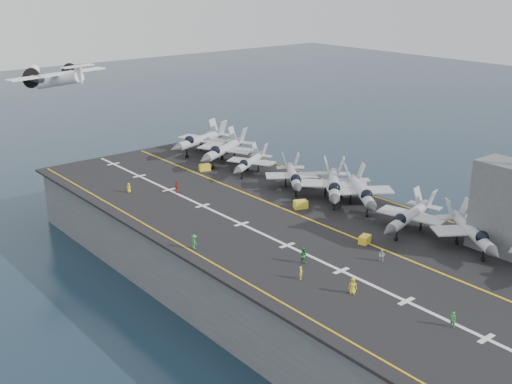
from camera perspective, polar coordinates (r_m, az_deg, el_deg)
ground at (r=101.63m, az=1.44°, el=-7.52°), size 500.00×500.00×0.00m
hull at (r=99.50m, az=1.46°, el=-4.94°), size 36.00×90.00×10.00m
flight_deck at (r=97.51m, az=1.49°, el=-2.15°), size 38.00×92.00×0.40m
foul_line at (r=99.29m, az=2.80°, el=-1.63°), size 0.35×90.00×0.02m
landing_centerline at (r=93.88m, az=-1.29°, el=-2.86°), size 0.50×90.00×0.02m
deck_edge_port at (r=88.09m, az=-6.96°, el=-4.52°), size 0.25×90.00×0.02m
deck_edge_stbd at (r=109.70m, az=8.84°, el=0.19°), size 0.25×90.00×0.02m
fighter_jet_1 at (r=89.60m, az=18.62°, el=-3.27°), size 16.26×17.54×5.07m
fighter_jet_2 at (r=92.83m, az=13.48°, el=-2.02°), size 16.30×12.84×4.99m
fighter_jet_3 at (r=101.16m, az=9.35°, el=0.13°), size 17.32×18.59×5.37m
fighter_jet_4 at (r=103.47m, az=6.95°, el=0.73°), size 18.90×18.88×5.56m
fighter_jet_5 at (r=108.30m, az=3.36°, el=1.48°), size 15.80×16.80×4.86m
fighter_jet_6 at (r=116.78m, az=-0.54°, el=2.74°), size 15.65×13.89×4.54m
fighter_jet_7 at (r=123.42m, az=-2.86°, el=3.89°), size 19.53×17.03×5.69m
fighter_jet_8 at (r=130.87m, az=-4.94°, el=4.72°), size 18.94×15.36×5.70m
tow_cart_a at (r=88.52m, az=9.64°, el=-4.17°), size 2.07×1.66×1.08m
tow_cart_b at (r=100.15m, az=3.98°, el=-1.10°), size 2.44×2.06×1.25m
tow_cart_c at (r=119.31m, az=-4.57°, el=2.19°), size 2.29×1.88×1.19m
crew_0 at (r=74.82m, az=8.60°, el=-8.25°), size 1.37×1.39×1.96m
crew_1 at (r=77.56m, az=4.02°, el=-7.18°), size 1.17×1.13×1.63m
crew_2 at (r=81.61m, az=4.20°, el=-5.63°), size 1.34×1.49×2.06m
crew_3 at (r=85.85m, az=-5.51°, el=-4.41°), size 0.91×1.26×1.96m
crew_4 at (r=107.51m, az=-7.08°, el=0.41°), size 1.38×1.34×1.93m
crew_5 at (r=109.06m, az=-11.24°, el=0.37°), size 1.00×0.69×1.62m
crew_6 at (r=70.68m, az=17.11°, el=-10.76°), size 0.87×1.16×1.76m
crew_7 at (r=83.31m, az=11.12°, el=-5.56°), size 0.77×1.07×1.69m
transport_plane at (r=135.59m, az=-17.15°, el=9.45°), size 24.69×19.43×5.18m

